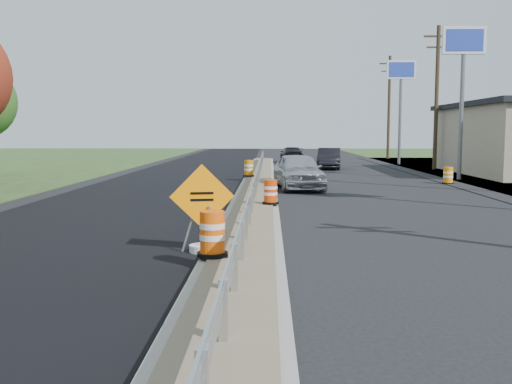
{
  "coord_description": "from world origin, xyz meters",
  "views": [
    {
      "loc": [
        0.51,
        -14.15,
        2.55
      ],
      "look_at": [
        0.19,
        -0.54,
        1.1
      ],
      "focal_mm": 40.0,
      "sensor_mm": 36.0,
      "label": 1
    }
  ],
  "objects_px": {
    "car_silver": "(298,171)",
    "car_dark_far": "(292,155)",
    "barrel_median_mid": "(271,192)",
    "barrel_shoulder_near": "(448,176)",
    "barrel_median_far": "(249,169)",
    "caution_sign": "(202,230)",
    "car_dark_mid": "(329,158)",
    "barrel_median_near": "(212,235)"
  },
  "relations": [
    {
      "from": "car_silver",
      "to": "car_dark_far",
      "type": "xyz_separation_m",
      "value": [
        0.56,
        21.61,
        -0.16
      ]
    },
    {
      "from": "barrel_median_mid",
      "to": "barrel_shoulder_near",
      "type": "xyz_separation_m",
      "value": [
        8.65,
        9.66,
        -0.21
      ]
    },
    {
      "from": "barrel_median_mid",
      "to": "barrel_shoulder_near",
      "type": "bearing_deg",
      "value": 48.16
    },
    {
      "from": "barrel_shoulder_near",
      "to": "car_silver",
      "type": "height_order",
      "value": "car_silver"
    },
    {
      "from": "barrel_median_mid",
      "to": "barrel_median_far",
      "type": "xyz_separation_m",
      "value": [
        -1.1,
        11.13,
        0.03
      ]
    },
    {
      "from": "caution_sign",
      "to": "barrel_shoulder_near",
      "type": "bearing_deg",
      "value": 46.98
    },
    {
      "from": "caution_sign",
      "to": "barrel_median_mid",
      "type": "distance_m",
      "value": 6.47
    },
    {
      "from": "car_dark_mid",
      "to": "barrel_median_mid",
      "type": "bearing_deg",
      "value": -93.49
    },
    {
      "from": "car_silver",
      "to": "caution_sign",
      "type": "bearing_deg",
      "value": -108.07
    },
    {
      "from": "barrel_shoulder_near",
      "to": "car_silver",
      "type": "relative_size",
      "value": 0.18
    },
    {
      "from": "barrel_shoulder_near",
      "to": "car_dark_far",
      "type": "bearing_deg",
      "value": 109.72
    },
    {
      "from": "barrel_median_near",
      "to": "barrel_median_mid",
      "type": "height_order",
      "value": "barrel_median_near"
    },
    {
      "from": "barrel_median_mid",
      "to": "car_dark_mid",
      "type": "bearing_deg",
      "value": 79.02
    },
    {
      "from": "caution_sign",
      "to": "barrel_median_near",
      "type": "xyz_separation_m",
      "value": [
        0.35,
        -1.4,
        0.16
      ]
    },
    {
      "from": "caution_sign",
      "to": "barrel_median_mid",
      "type": "relative_size",
      "value": 2.4
    },
    {
      "from": "barrel_median_near",
      "to": "car_dark_far",
      "type": "xyz_separation_m",
      "value": [
        2.91,
        36.46,
        -0.0
      ]
    },
    {
      "from": "caution_sign",
      "to": "car_silver",
      "type": "bearing_deg",
      "value": 67.95
    },
    {
      "from": "car_dark_mid",
      "to": "barrel_shoulder_near",
      "type": "bearing_deg",
      "value": -60.15
    },
    {
      "from": "barrel_median_near",
      "to": "barrel_median_far",
      "type": "bearing_deg",
      "value": 90.0
    },
    {
      "from": "caution_sign",
      "to": "barrel_median_near",
      "type": "bearing_deg",
      "value": -86.66
    },
    {
      "from": "barrel_median_mid",
      "to": "barrel_median_far",
      "type": "relative_size",
      "value": 0.93
    },
    {
      "from": "caution_sign",
      "to": "car_dark_far",
      "type": "bearing_deg",
      "value": 74.0
    },
    {
      "from": "barrel_median_mid",
      "to": "car_silver",
      "type": "height_order",
      "value": "car_silver"
    },
    {
      "from": "barrel_median_near",
      "to": "barrel_shoulder_near",
      "type": "relative_size",
      "value": 1.03
    },
    {
      "from": "barrel_median_near",
      "to": "barrel_median_mid",
      "type": "relative_size",
      "value": 1.09
    },
    {
      "from": "car_dark_far",
      "to": "barrel_median_far",
      "type": "bearing_deg",
      "value": 79.49
    },
    {
      "from": "barrel_median_far",
      "to": "car_silver",
      "type": "height_order",
      "value": "car_silver"
    },
    {
      "from": "caution_sign",
      "to": "barrel_median_far",
      "type": "height_order",
      "value": "caution_sign"
    },
    {
      "from": "barrel_shoulder_near",
      "to": "car_dark_mid",
      "type": "distance_m",
      "value": 12.11
    },
    {
      "from": "caution_sign",
      "to": "barrel_shoulder_near",
      "type": "distance_m",
      "value": 18.89
    },
    {
      "from": "car_dark_far",
      "to": "car_silver",
      "type": "bearing_deg",
      "value": 87.38
    },
    {
      "from": "caution_sign",
      "to": "barrel_median_far",
      "type": "distance_m",
      "value": 17.44
    },
    {
      "from": "caution_sign",
      "to": "car_dark_mid",
      "type": "distance_m",
      "value": 27.71
    },
    {
      "from": "barrel_median_mid",
      "to": "caution_sign",
      "type": "bearing_deg",
      "value": -102.96
    },
    {
      "from": "barrel_median_near",
      "to": "car_dark_mid",
      "type": "xyz_separation_m",
      "value": [
        5.15,
        28.56,
        0.07
      ]
    },
    {
      "from": "barrel_shoulder_near",
      "to": "car_silver",
      "type": "bearing_deg",
      "value": -161.22
    },
    {
      "from": "caution_sign",
      "to": "barrel_median_mid",
      "type": "height_order",
      "value": "caution_sign"
    },
    {
      "from": "barrel_median_far",
      "to": "car_silver",
      "type": "relative_size",
      "value": 0.18
    },
    {
      "from": "caution_sign",
      "to": "barrel_median_mid",
      "type": "bearing_deg",
      "value": 66.35
    },
    {
      "from": "car_dark_mid",
      "to": "barrel_median_near",
      "type": "bearing_deg",
      "value": -92.72
    },
    {
      "from": "caution_sign",
      "to": "car_dark_mid",
      "type": "relative_size",
      "value": 0.43
    },
    {
      "from": "car_dark_mid",
      "to": "barrel_median_far",
      "type": "bearing_deg",
      "value": -110.39
    }
  ]
}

